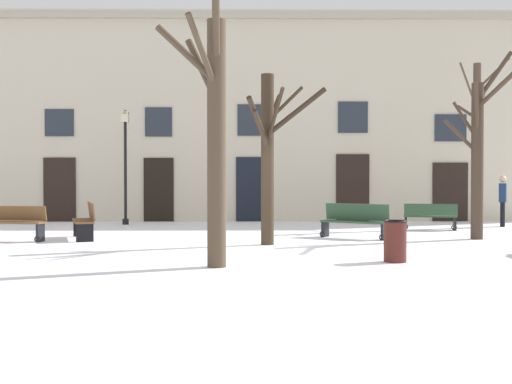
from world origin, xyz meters
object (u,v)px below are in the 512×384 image
Objects in this scene: tree_foreground at (478,152)px; streetlamp at (125,155)px; bench_far_corner at (355,220)px; tree_near_facade at (477,140)px; tree_right_of_center at (269,151)px; bench_back_to_back_right at (430,216)px; tree_center at (215,131)px; litter_bin at (395,241)px; person_by_shop_door at (503,198)px; bench_facing_shops at (15,223)px; bench_by_litter_bin at (86,220)px.

streetlamp is (-10.36, 5.58, 0.14)m from tree_foreground.
bench_far_corner is (-3.18, 0.35, -1.83)m from tree_foreground.
tree_near_facade reaches higher than tree_right_of_center.
streetlamp is 2.40× the size of bench_back_to_back_right.
tree_center is at bearing -88.83° from bench_far_corner.
litter_bin is at bearing -54.32° from tree_right_of_center.
tree_near_facade reaches higher than litter_bin.
tree_foreground is 2.80× the size of bench_far_corner.
person_by_shop_door is (12.80, -1.15, -1.50)m from streetlamp.
tree_right_of_center is at bearing -142.43° from tree_near_facade.
tree_right_of_center is at bearing 74.05° from tree_center.
litter_bin is at bearing -15.46° from bench_facing_shops.
bench_far_corner reaches higher than bench_back_to_back_right.
bench_by_litter_bin is at bearing -145.96° from bench_far_corner.
tree_center reaches higher than tree_right_of_center.
bench_far_corner is at bearing 73.26° from bench_by_litter_bin.
litter_bin is at bearing -57.61° from bench_far_corner.
bench_by_litter_bin is at bearing 178.74° from tree_foreground.
bench_far_corner is 1.06× the size of bench_back_to_back_right.
tree_foreground is at bearing 71.04° from bench_by_litter_bin.
bench_far_corner is (-4.60, -3.65, -2.38)m from tree_near_facade.
tree_center is 6.85m from bench_far_corner.
bench_by_litter_bin is at bearing -162.24° from tree_near_facade.
bench_by_litter_bin is (-7.19, -0.12, 0.02)m from bench_far_corner.
bench_facing_shops is (-5.36, 4.84, -1.98)m from tree_center.
bench_facing_shops is at bearing -161.93° from tree_near_facade.
tree_foreground is 4.28m from tree_near_facade.
litter_bin is at bearing -118.54° from tree_near_facade.
tree_near_facade is at bearing 71.56° from bench_far_corner.
tree_center is 2.88× the size of bench_back_to_back_right.
bench_back_to_back_right is at bearing 69.32° from litter_bin.
bench_far_corner is at bearing -141.52° from tree_near_facade.
bench_back_to_back_right is at bearing -14.46° from streetlamp.
bench_by_litter_bin is (-4.83, 1.58, -1.76)m from tree_right_of_center.
bench_facing_shops is at bearing 27.65° from bench_back_to_back_right.
bench_by_litter_bin is at bearing -44.82° from person_by_shop_door.
tree_right_of_center is 2.18× the size of bench_by_litter_bin.
person_by_shop_door is at bearing 46.67° from tree_center.
bench_far_corner is at bearing 58.09° from tree_center.
tree_right_of_center is (-6.96, -5.35, -0.59)m from tree_near_facade.
tree_center is 6.04× the size of litter_bin.
tree_right_of_center is 2.31× the size of bench_far_corner.
bench_back_to_back_right is at bearing -151.08° from tree_near_facade.
tree_foreground is at bearing 38.13° from tree_center.
tree_center is 2.83× the size of person_by_shop_door.
litter_bin is 0.45× the size of bench_far_corner.
tree_foreground is 11.76m from streetlamp.
streetlamp is (-11.77, 1.58, -0.41)m from tree_near_facade.
bench_far_corner is (2.36, 1.70, -1.78)m from tree_right_of_center.
tree_right_of_center reaches higher than streetlamp.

